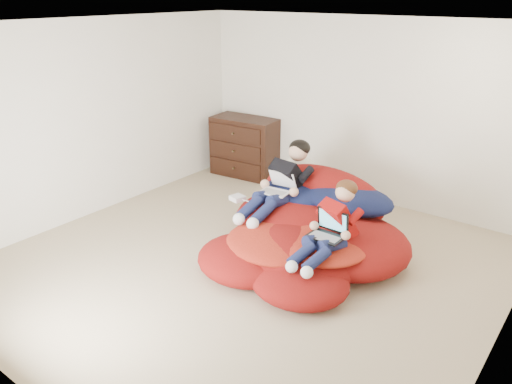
# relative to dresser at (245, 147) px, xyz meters

# --- Properties ---
(room_shell) EXTENTS (5.10, 5.10, 2.77)m
(room_shell) POSITION_rel_dresser_xyz_m (1.80, -2.22, -0.25)
(room_shell) COLOR tan
(room_shell) RESTS_ON ground
(dresser) EXTENTS (1.09, 0.64, 0.94)m
(dresser) POSITION_rel_dresser_xyz_m (0.00, 0.00, 0.00)
(dresser) COLOR black
(dresser) RESTS_ON ground
(beanbag_pile) EXTENTS (2.24, 2.34, 0.83)m
(beanbag_pile) POSITION_rel_dresser_xyz_m (2.16, -1.55, -0.21)
(beanbag_pile) COLOR maroon
(beanbag_pile) RESTS_ON ground
(cream_pillow) EXTENTS (0.49, 0.31, 0.31)m
(cream_pillow) POSITION_rel_dresser_xyz_m (1.50, -0.70, 0.15)
(cream_pillow) COLOR beige
(cream_pillow) RESTS_ON beanbag_pile
(older_boy) EXTENTS (0.40, 1.27, 0.76)m
(older_boy) POSITION_rel_dresser_xyz_m (1.66, -1.35, 0.23)
(older_boy) COLOR black
(older_boy) RESTS_ON beanbag_pile
(younger_boy) EXTENTS (0.39, 1.04, 0.69)m
(younger_boy) POSITION_rel_dresser_xyz_m (2.64, -1.90, 0.15)
(younger_boy) COLOR #AE120F
(younger_boy) RESTS_ON beanbag_pile
(laptop_white) EXTENTS (0.35, 0.37, 0.22)m
(laptop_white) POSITION_rel_dresser_xyz_m (1.66, -1.45, 0.17)
(laptop_white) COLOR white
(laptop_white) RESTS_ON older_boy
(laptop_black) EXTENTS (0.35, 0.28, 0.26)m
(laptop_black) POSITION_rel_dresser_xyz_m (2.64, -1.97, 0.10)
(laptop_black) COLOR black
(laptop_black) RESTS_ON younger_boy
(power_adapter) EXTENTS (0.18, 0.18, 0.06)m
(power_adapter) POSITION_rel_dresser_xyz_m (1.17, -1.62, -0.05)
(power_adapter) COLOR white
(power_adapter) RESTS_ON beanbag_pile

